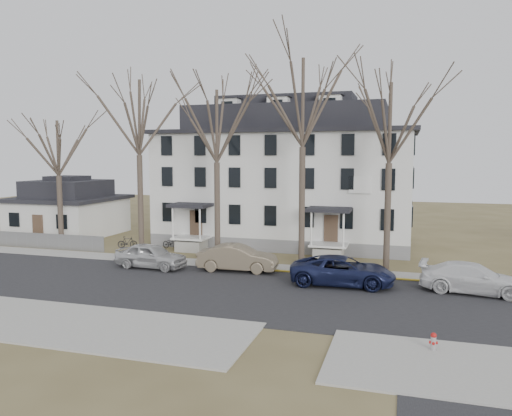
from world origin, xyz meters
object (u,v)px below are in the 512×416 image
(car_silver, at_px, (151,256))
(car_tan, at_px, (237,258))
(boarding_house, at_px, (286,178))
(tree_mid_right, at_px, (390,117))
(car_white, at_px, (473,279))
(tree_bungalow, at_px, (58,144))
(car_navy, at_px, (343,271))
(small_house, at_px, (69,210))
(fire_hydrant, at_px, (433,342))
(tree_mid_left, at_px, (217,121))
(bicycle_left, at_px, (172,244))
(tree_far_left, at_px, (138,112))
(tree_center, at_px, (303,96))
(bicycle_right, at_px, (127,243))

(car_silver, relative_size, car_tan, 0.94)
(boarding_house, relative_size, car_silver, 4.43)
(tree_mid_right, distance_m, car_white, 10.90)
(tree_bungalow, height_order, car_navy, tree_bungalow)
(small_house, height_order, car_silver, small_house)
(car_silver, distance_m, fire_hydrant, 19.14)
(car_navy, bearing_deg, tree_mid_left, 60.17)
(tree_mid_left, relative_size, bicycle_left, 7.31)
(small_house, xyz_separation_m, tree_mid_left, (17.00, -6.20, 7.35))
(small_house, bearing_deg, car_silver, -36.28)
(boarding_house, distance_m, car_silver, 14.38)
(car_silver, bearing_deg, car_tan, -77.77)
(tree_far_left, xyz_separation_m, car_white, (22.09, -4.47, -9.56))
(tree_bungalow, distance_m, bicycle_left, 11.54)
(tree_center, bearing_deg, fire_hydrant, -60.13)
(car_navy, distance_m, bicycle_right, 18.61)
(car_silver, height_order, car_navy, car_navy)
(tree_center, relative_size, bicycle_right, 9.68)
(car_white, distance_m, fire_hydrant, 9.27)
(tree_far_left, height_order, car_silver, tree_far_left)
(boarding_house, distance_m, car_tan, 12.29)
(bicycle_right, bearing_deg, car_navy, -130.73)
(bicycle_left, bearing_deg, tree_mid_right, -83.47)
(tree_center, bearing_deg, tree_mid_left, 180.00)
(small_house, bearing_deg, tree_mid_right, -12.27)
(tree_far_left, height_order, bicycle_right, tree_far_left)
(car_tan, distance_m, car_white, 13.56)
(small_house, bearing_deg, fire_hydrant, -32.56)
(boarding_house, xyz_separation_m, fire_hydrant, (10.70, -21.57, -5.01))
(car_silver, bearing_deg, tree_far_left, 40.07)
(tree_mid_left, bearing_deg, car_silver, -126.32)
(tree_far_left, relative_size, fire_hydrant, 18.66)
(tree_bungalow, xyz_separation_m, car_tan, (15.59, -3.25, -7.30))
(tree_bungalow, distance_m, car_tan, 17.52)
(boarding_house, bearing_deg, car_white, -43.96)
(small_house, xyz_separation_m, tree_far_left, (11.00, -6.20, 8.09))
(bicycle_right, bearing_deg, small_house, 41.86)
(car_white, bearing_deg, tree_bungalow, 88.44)
(tree_mid_left, bearing_deg, tree_mid_right, 0.00)
(bicycle_left, height_order, bicycle_right, bicycle_left)
(tree_bungalow, bearing_deg, tree_mid_right, 0.00)
(tree_far_left, relative_size, car_tan, 2.76)
(tree_mid_right, relative_size, car_tan, 2.57)
(fire_hydrant, bearing_deg, car_tan, 137.56)
(tree_far_left, relative_size, car_navy, 2.38)
(tree_mid_right, height_order, fire_hydrant, tree_mid_right)
(car_tan, xyz_separation_m, car_navy, (6.74, -1.57, -0.02))
(boarding_house, xyz_separation_m, bicycle_right, (-11.15, -6.57, -4.92))
(tree_mid_left, bearing_deg, car_navy, -27.31)
(tree_mid_right, distance_m, car_navy, 10.26)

